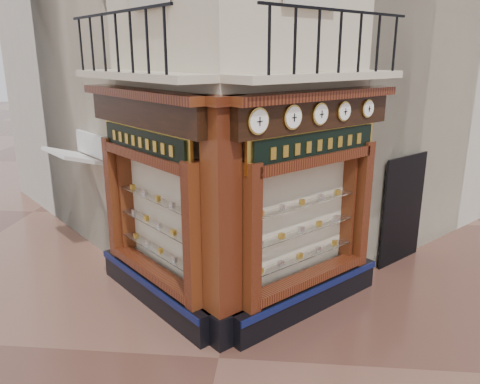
# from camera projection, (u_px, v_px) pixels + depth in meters

# --- Properties ---
(ground) EXTENTS (80.00, 80.00, 0.00)m
(ground) POSITION_uv_depth(u_px,v_px,m) (219.00, 358.00, 7.26)
(ground) COLOR #533026
(ground) RESTS_ON ground
(neighbour_left) EXTENTS (11.31, 11.31, 11.00)m
(neighbour_left) POSITION_uv_depth(u_px,v_px,m) (174.00, 22.00, 14.19)
(neighbour_left) COLOR beige
(neighbour_left) RESTS_ON ground
(neighbour_right) EXTENTS (11.31, 11.31, 11.00)m
(neighbour_right) POSITION_uv_depth(u_px,v_px,m) (339.00, 21.00, 13.75)
(neighbour_right) COLOR beige
(neighbour_right) RESTS_ON ground
(shopfront_left) EXTENTS (2.86, 2.86, 3.98)m
(shopfront_left) POSITION_uv_depth(u_px,v_px,m) (151.00, 204.00, 8.33)
(shopfront_left) COLOR black
(shopfront_left) RESTS_ON ground
(shopfront_right) EXTENTS (2.86, 2.86, 3.98)m
(shopfront_right) POSITION_uv_depth(u_px,v_px,m) (310.00, 208.00, 8.08)
(shopfront_right) COLOR black
(shopfront_right) RESTS_ON ground
(corner_pilaster) EXTENTS (0.85, 0.85, 3.98)m
(corner_pilaster) POSITION_uv_depth(u_px,v_px,m) (222.00, 229.00, 7.19)
(corner_pilaster) COLOR black
(corner_pilaster) RESTS_ON ground
(balcony) EXTENTS (5.94, 2.97, 1.03)m
(balcony) POSITION_uv_depth(u_px,v_px,m) (228.00, 75.00, 7.50)
(balcony) COLOR beige
(balcony) RESTS_ON ground
(clock_a) EXTENTS (0.31, 0.31, 0.39)m
(clock_a) POSITION_uv_depth(u_px,v_px,m) (258.00, 121.00, 6.62)
(clock_a) COLOR gold
(clock_a) RESTS_ON ground
(clock_b) EXTENTS (0.30, 0.30, 0.38)m
(clock_b) POSITION_uv_depth(u_px,v_px,m) (293.00, 117.00, 7.05)
(clock_b) COLOR gold
(clock_b) RESTS_ON ground
(clock_c) EXTENTS (0.29, 0.29, 0.36)m
(clock_c) POSITION_uv_depth(u_px,v_px,m) (320.00, 114.00, 7.43)
(clock_c) COLOR gold
(clock_c) RESTS_ON ground
(clock_d) EXTENTS (0.27, 0.27, 0.33)m
(clock_d) POSITION_uv_depth(u_px,v_px,m) (344.00, 111.00, 7.80)
(clock_d) COLOR gold
(clock_d) RESTS_ON ground
(clock_e) EXTENTS (0.26, 0.26, 0.32)m
(clock_e) POSITION_uv_depth(u_px,v_px,m) (368.00, 109.00, 8.20)
(clock_e) COLOR gold
(clock_e) RESTS_ON ground
(awning) EXTENTS (1.61, 1.61, 0.33)m
(awning) POSITION_uv_depth(u_px,v_px,m) (82.00, 256.00, 10.93)
(awning) COLOR silver
(awning) RESTS_ON ground
(signboard_left) EXTENTS (2.08, 2.08, 0.56)m
(signboard_left) POSITION_uv_depth(u_px,v_px,m) (144.00, 142.00, 7.96)
(signboard_left) COLOR gold
(signboard_left) RESTS_ON ground
(signboard_right) EXTENTS (2.19, 2.19, 0.59)m
(signboard_right) POSITION_uv_depth(u_px,v_px,m) (317.00, 145.00, 7.71)
(signboard_right) COLOR gold
(signboard_right) RESTS_ON ground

